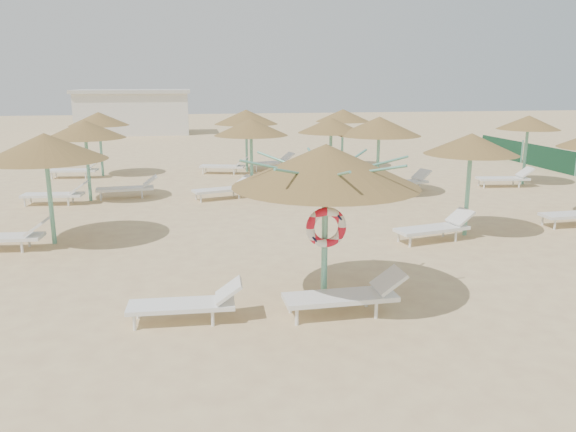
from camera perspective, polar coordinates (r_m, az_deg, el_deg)
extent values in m
plane|color=#DCC286|center=(9.88, 2.33, -9.86)|extent=(120.00, 120.00, 0.00)
cylinder|color=#65B096|center=(9.86, 3.74, -2.43)|extent=(0.11, 0.11, 2.42)
cone|color=olive|center=(9.58, 3.86, 5.17)|extent=(3.23, 3.23, 0.73)
cylinder|color=#65B096|center=(9.63, 3.84, 3.64)|extent=(0.20, 0.20, 0.12)
cylinder|color=#65B096|center=(9.79, 8.10, 4.97)|extent=(1.46, 0.04, 0.37)
cylinder|color=#65B096|center=(10.23, 6.03, 5.40)|extent=(1.06, 1.06, 0.37)
cylinder|color=#65B096|center=(10.31, 2.88, 5.52)|extent=(0.04, 1.46, 0.37)
cylinder|color=#65B096|center=(9.99, 0.21, 5.28)|extent=(1.06, 1.06, 0.37)
cylinder|color=#65B096|center=(9.44, -0.54, 4.79)|extent=(1.46, 0.04, 0.37)
cylinder|color=#65B096|center=(8.97, 1.38, 4.32)|extent=(1.06, 1.06, 0.37)
cylinder|color=#65B096|center=(8.88, 4.99, 4.17)|extent=(0.04, 1.46, 0.37)
cylinder|color=#65B096|center=(9.23, 7.81, 4.46)|extent=(1.06, 1.06, 0.37)
torus|color=red|center=(9.70, 3.90, -1.16)|extent=(0.72, 0.15, 0.72)
cylinder|color=white|center=(9.53, -15.34, -10.42)|extent=(0.06, 0.06, 0.26)
cylinder|color=white|center=(9.95, -14.99, -9.34)|extent=(0.06, 0.06, 0.26)
cylinder|color=white|center=(9.44, -7.66, -10.29)|extent=(0.06, 0.06, 0.26)
cylinder|color=white|center=(9.86, -7.67, -9.20)|extent=(0.06, 0.06, 0.26)
cube|color=white|center=(9.60, -10.78, -8.89)|extent=(1.78, 0.64, 0.07)
cube|color=white|center=(9.50, -6.04, -7.52)|extent=(0.47, 0.57, 0.34)
cylinder|color=white|center=(9.38, 0.89, -10.22)|extent=(0.06, 0.06, 0.29)
cylinder|color=white|center=(9.84, 0.26, -9.04)|extent=(0.06, 0.06, 0.29)
cylinder|color=white|center=(9.74, 8.94, -9.45)|extent=(0.06, 0.06, 0.29)
cylinder|color=white|center=(10.19, 7.95, -8.37)|extent=(0.06, 0.06, 0.29)
cube|color=white|center=(9.73, 5.32, -8.21)|extent=(1.95, 0.68, 0.08)
cube|color=white|center=(9.91, 10.19, -6.44)|extent=(0.51, 0.62, 0.37)
cylinder|color=#65B096|center=(14.81, -23.01, 1.69)|extent=(0.11, 0.11, 2.30)
cone|color=olive|center=(14.62, -23.47, 6.48)|extent=(2.88, 2.88, 0.65)
cylinder|color=#65B096|center=(14.65, -23.37, 5.52)|extent=(0.20, 0.20, 0.12)
cylinder|color=white|center=(14.53, -25.42, -2.87)|extent=(0.06, 0.06, 0.28)
cylinder|color=white|center=(14.98, -24.80, -2.33)|extent=(0.06, 0.06, 0.28)
cube|color=white|center=(14.90, -27.17, -1.95)|extent=(1.94, 0.75, 0.08)
cube|color=white|center=(14.56, -24.15, -0.99)|extent=(0.53, 0.63, 0.36)
cylinder|color=#65B096|center=(19.74, -19.65, 4.73)|extent=(0.11, 0.11, 2.30)
cone|color=olive|center=(19.61, -19.94, 8.30)|extent=(2.59, 2.59, 0.58)
cylinder|color=#65B096|center=(19.63, -19.88, 7.61)|extent=(0.20, 0.20, 0.12)
cylinder|color=white|center=(19.77, -25.17, 1.26)|extent=(0.06, 0.06, 0.28)
cylinder|color=white|center=(20.23, -24.69, 1.56)|extent=(0.06, 0.06, 0.28)
cylinder|color=white|center=(19.34, -21.42, 1.37)|extent=(0.06, 0.06, 0.28)
cylinder|color=white|center=(19.81, -21.02, 1.67)|extent=(0.06, 0.06, 0.28)
cube|color=white|center=(19.71, -22.79, 1.99)|extent=(1.95, 0.79, 0.08)
cube|color=white|center=(19.42, -20.47, 2.76)|extent=(0.54, 0.64, 0.36)
cylinder|color=white|center=(19.84, -18.50, 1.89)|extent=(0.06, 0.06, 0.28)
cylinder|color=white|center=(20.33, -18.43, 2.17)|extent=(0.06, 0.06, 0.28)
cylinder|color=white|center=(19.79, -14.61, 2.13)|extent=(0.06, 0.06, 0.28)
cylinder|color=white|center=(20.28, -14.62, 2.40)|extent=(0.06, 0.06, 0.28)
cube|color=white|center=(20.01, -16.22, 2.68)|extent=(1.95, 0.79, 0.08)
cube|color=white|center=(19.97, -13.83, 3.50)|extent=(0.54, 0.64, 0.36)
cylinder|color=#65B096|center=(24.91, -18.47, 6.52)|extent=(0.11, 0.11, 2.30)
cone|color=olive|center=(24.80, -18.68, 9.34)|extent=(2.45, 2.45, 0.55)
cylinder|color=#65B096|center=(24.82, -18.64, 8.81)|extent=(0.20, 0.20, 0.12)
cylinder|color=white|center=(24.86, -22.86, 3.78)|extent=(0.06, 0.06, 0.28)
cylinder|color=white|center=(25.32, -22.50, 3.98)|extent=(0.06, 0.06, 0.28)
cylinder|color=white|center=(24.44, -19.87, 3.89)|extent=(0.06, 0.06, 0.28)
cylinder|color=white|center=(24.92, -19.56, 4.09)|extent=(0.06, 0.06, 0.28)
cube|color=white|center=(24.81, -20.97, 4.35)|extent=(1.96, 0.83, 0.08)
cube|color=white|center=(24.54, -19.12, 4.98)|extent=(0.55, 0.65, 0.36)
cylinder|color=#65B096|center=(19.52, -3.73, 5.40)|extent=(0.11, 0.11, 2.30)
cone|color=olive|center=(19.38, -3.78, 9.02)|extent=(2.53, 2.53, 0.57)
cylinder|color=#65B096|center=(19.40, -3.77, 8.32)|extent=(0.20, 0.20, 0.12)
cylinder|color=white|center=(18.72, -8.84, 1.77)|extent=(0.06, 0.06, 0.28)
cylinder|color=white|center=(19.19, -9.31, 2.04)|extent=(0.06, 0.06, 0.28)
cylinder|color=white|center=(19.17, -5.01, 2.16)|extent=(0.06, 0.06, 0.28)
cylinder|color=white|center=(19.63, -5.56, 2.42)|extent=(0.06, 0.06, 0.28)
cube|color=white|center=(19.17, -6.83, 2.67)|extent=(2.00, 1.15, 0.08)
cube|color=white|center=(19.43, -4.49, 3.59)|extent=(0.64, 0.72, 0.36)
cylinder|color=#65B096|center=(24.80, -4.23, 7.15)|extent=(0.11, 0.11, 2.30)
cone|color=olive|center=(24.69, -4.28, 10.02)|extent=(2.76, 2.76, 0.62)
cylinder|color=#65B096|center=(24.71, -4.27, 9.45)|extent=(0.20, 0.20, 0.12)
cylinder|color=white|center=(24.40, -8.63, 4.53)|extent=(0.06, 0.06, 0.28)
cylinder|color=white|center=(24.88, -8.34, 4.72)|extent=(0.06, 0.06, 0.28)
cylinder|color=white|center=(24.10, -5.51, 4.51)|extent=(0.06, 0.06, 0.28)
cylinder|color=white|center=(24.58, -5.28, 4.70)|extent=(0.06, 0.06, 0.28)
cube|color=white|center=(24.43, -6.68, 5.03)|extent=(2.00, 1.12, 0.08)
cube|color=white|center=(24.22, -4.72, 5.58)|extent=(0.63, 0.71, 0.36)
cylinder|color=white|center=(24.82, -3.23, 4.82)|extent=(0.06, 0.06, 0.28)
cylinder|color=white|center=(25.28, -3.67, 4.97)|extent=(0.06, 0.06, 0.28)
cylinder|color=white|center=(25.36, -0.40, 5.03)|extent=(0.06, 0.06, 0.28)
cylinder|color=white|center=(25.81, -0.88, 5.18)|extent=(0.06, 0.06, 0.28)
cube|color=white|center=(25.33, -1.78, 5.42)|extent=(2.00, 1.12, 0.08)
cube|color=white|center=(25.65, -0.04, 6.07)|extent=(0.63, 0.71, 0.36)
cylinder|color=#65B096|center=(15.12, 17.78, 2.36)|extent=(0.11, 0.11, 2.30)
cone|color=olive|center=(14.94, 18.12, 6.99)|extent=(2.35, 2.35, 0.53)
cylinder|color=#65B096|center=(14.97, 18.06, 6.11)|extent=(0.20, 0.20, 0.12)
cylinder|color=white|center=(13.87, 12.30, -2.57)|extent=(0.06, 0.06, 0.28)
cylinder|color=white|center=(14.27, 11.17, -2.06)|extent=(0.06, 0.06, 0.28)
cylinder|color=white|center=(14.66, 16.67, -1.96)|extent=(0.06, 0.06, 0.28)
cylinder|color=white|center=(15.03, 15.49, -1.50)|extent=(0.06, 0.06, 0.28)
cube|color=white|center=(14.47, 14.40, -1.27)|extent=(1.99, 1.01, 0.08)
cube|color=white|center=(14.93, 17.09, -0.05)|extent=(0.60, 0.69, 0.36)
cylinder|color=#65B096|center=(19.96, 9.11, 5.44)|extent=(0.11, 0.11, 2.30)
cone|color=olive|center=(19.82, 9.25, 9.01)|extent=(2.88, 2.88, 0.65)
cylinder|color=#65B096|center=(19.84, 9.22, 8.30)|extent=(0.20, 0.20, 0.12)
cylinder|color=white|center=(19.24, 3.88, 2.22)|extent=(0.06, 0.06, 0.28)
cylinder|color=white|center=(19.72, 4.03, 2.51)|extent=(0.06, 0.06, 0.28)
cylinder|color=white|center=(19.15, 7.90, 2.07)|extent=(0.06, 0.06, 0.28)
cylinder|color=white|center=(19.64, 7.95, 2.36)|extent=(0.06, 0.06, 0.28)
cube|color=white|center=(19.38, 6.32, 2.80)|extent=(2.00, 1.22, 0.08)
cube|color=white|center=(19.31, 8.86, 3.41)|extent=(0.66, 0.73, 0.36)
cylinder|color=white|center=(20.08, 10.35, 2.51)|extent=(0.06, 0.06, 0.28)
cylinder|color=white|center=(20.45, 9.46, 2.75)|extent=(0.06, 0.06, 0.28)
cylinder|color=white|center=(20.95, 13.20, 2.84)|extent=(0.06, 0.06, 0.28)
cylinder|color=white|center=(21.32, 12.30, 3.06)|extent=(0.06, 0.06, 0.28)
cube|color=white|center=(20.74, 11.64, 3.31)|extent=(2.00, 1.22, 0.08)
cube|color=white|center=(21.26, 13.41, 4.13)|extent=(0.66, 0.73, 0.36)
cylinder|color=#65B096|center=(26.06, 5.54, 7.44)|extent=(0.11, 0.11, 2.30)
cone|color=olive|center=(25.96, 5.60, 10.14)|extent=(2.47, 2.47, 0.56)
cylinder|color=#65B096|center=(25.98, 5.59, 9.63)|extent=(0.20, 0.20, 0.12)
cylinder|color=white|center=(24.94, 2.00, 4.87)|extent=(0.06, 0.06, 0.28)
cylinder|color=white|center=(25.38, 1.47, 5.03)|extent=(0.06, 0.06, 0.28)
cylinder|color=white|center=(25.59, 4.69, 5.06)|extent=(0.06, 0.06, 0.28)
cylinder|color=white|center=(26.02, 4.13, 5.21)|extent=(0.06, 0.06, 0.28)
cube|color=white|center=(25.51, 3.34, 5.46)|extent=(2.00, 1.12, 0.08)
cube|color=white|center=(25.90, 5.00, 6.09)|extent=(0.63, 0.71, 0.36)
cylinder|color=white|center=(16.77, 25.47, -0.80)|extent=(0.06, 0.06, 0.28)
cylinder|color=white|center=(17.15, 24.46, -0.40)|extent=(0.06, 0.06, 0.28)
cube|color=white|center=(17.41, 27.11, 0.13)|extent=(1.93, 0.71, 0.08)
cylinder|color=#65B096|center=(23.52, 22.96, 5.76)|extent=(0.11, 0.11, 2.30)
cone|color=olive|center=(23.41, 23.24, 8.73)|extent=(2.33, 2.33, 0.52)
cylinder|color=#65B096|center=(23.42, 23.19, 8.18)|extent=(0.20, 0.20, 0.12)
cylinder|color=white|center=(22.21, 19.30, 3.02)|extent=(0.06, 0.06, 0.28)
cylinder|color=white|center=(22.66, 18.82, 3.26)|extent=(0.06, 0.06, 0.28)
cylinder|color=white|center=(22.76, 22.44, 3.00)|extent=(0.06, 0.06, 0.28)
cylinder|color=white|center=(23.21, 21.91, 3.23)|extent=(0.06, 0.06, 0.28)
cube|color=white|center=(22.72, 20.96, 3.57)|extent=(1.96, 0.82, 0.08)
cube|color=white|center=(23.05, 22.94, 4.14)|extent=(0.55, 0.65, 0.36)
cylinder|color=#65B096|center=(20.40, 4.34, 5.75)|extent=(0.11, 0.11, 2.30)
cone|color=olive|center=(20.26, 4.40, 9.19)|extent=(2.37, 2.37, 0.53)
cylinder|color=#65B096|center=(20.28, 4.39, 8.55)|extent=(0.20, 0.20, 0.12)
cylinder|color=white|center=(19.37, -0.29, 2.34)|extent=(0.06, 0.06, 0.28)
cylinder|color=white|center=(19.82, -0.90, 2.59)|extent=(0.06, 0.06, 0.28)
cylinder|color=white|center=(19.97, 3.23, 2.65)|extent=(0.06, 0.06, 0.28)
cylinder|color=white|center=(20.40, 2.56, 2.90)|extent=(0.06, 0.06, 0.28)
cube|color=white|center=(19.90, 1.50, 3.16)|extent=(2.00, 1.10, 0.08)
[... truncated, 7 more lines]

